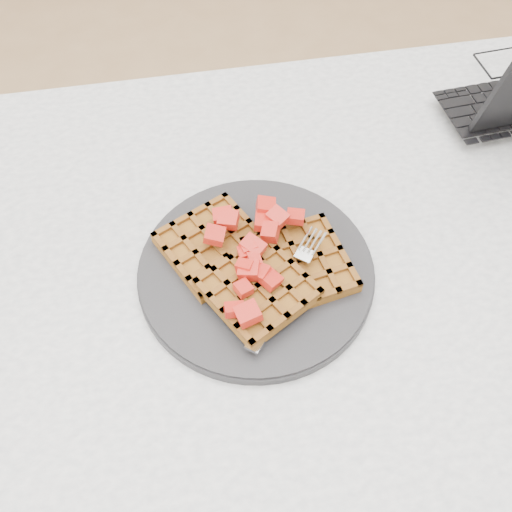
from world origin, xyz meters
name	(u,v)px	position (x,y,z in m)	size (l,w,h in m)	color
ground	(310,443)	(0.00, 0.00, 0.00)	(4.00, 4.00, 0.00)	tan
table	(346,308)	(0.00, 0.00, 0.64)	(1.20, 0.80, 0.75)	silver
plate	(256,271)	(-0.13, 0.00, 0.76)	(0.28, 0.28, 0.02)	black
waffles	(257,265)	(-0.13, 0.00, 0.78)	(0.23, 0.22, 0.03)	#935C1F
strawberry_pile	(256,249)	(-0.13, 0.00, 0.80)	(0.15, 0.15, 0.02)	#A30600
fork	(291,284)	(-0.09, -0.03, 0.77)	(0.02, 0.18, 0.02)	silver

